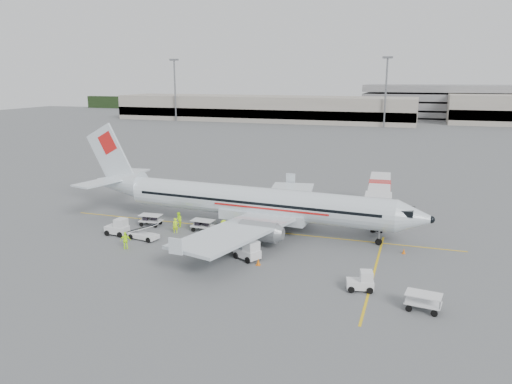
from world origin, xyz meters
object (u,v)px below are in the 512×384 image
jet_bridge (379,199)px  tug_aft (117,227)px  belt_loader (143,229)px  aircraft (256,182)px  tug_fore (360,281)px  tug_mid (247,250)px

jet_bridge → tug_aft: bearing=-152.2°
belt_loader → aircraft: bearing=43.7°
belt_loader → jet_bridge: bearing=45.8°
tug_fore → tug_aft: bearing=154.7°
tug_mid → belt_loader: bearing=-160.8°
tug_mid → tug_aft: (-15.43, 2.44, -0.02)m
belt_loader → tug_mid: size_ratio=1.78×
jet_bridge → tug_mid: 20.64m
aircraft → tug_fore: (12.63, -12.27, -4.55)m
aircraft → belt_loader: (-9.97, -6.68, -4.20)m
belt_loader → tug_aft: 3.47m
tug_fore → jet_bridge: bearing=79.1°
aircraft → tug_mid: size_ratio=16.29×
jet_bridge → tug_fore: size_ratio=8.04×
tug_aft → tug_mid: bearing=-6.7°
tug_aft → jet_bridge: bearing=33.6°
aircraft → belt_loader: bearing=-142.5°
tug_mid → jet_bridge: bearing=89.3°
aircraft → belt_loader: aircraft is taller
belt_loader → tug_mid: bearing=0.5°
tug_mid → tug_aft: 15.63m
belt_loader → tug_fore: (22.60, -5.59, -0.34)m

